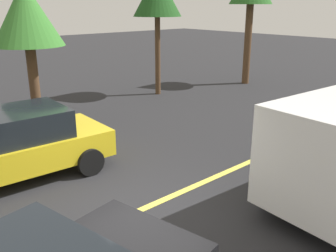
% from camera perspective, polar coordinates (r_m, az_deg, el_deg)
% --- Properties ---
extents(ground_plane, '(80.00, 80.00, 0.00)m').
position_cam_1_polar(ground_plane, '(7.28, -5.58, -13.33)').
color(ground_plane, '#262628').
extents(lane_marking_centre, '(28.00, 0.16, 0.01)m').
position_cam_1_polar(lane_marking_centre, '(9.13, 9.86, -6.59)').
color(lane_marking_centre, '#E0D14C').
extents(car_yellow_approaching, '(4.51, 2.27, 1.57)m').
position_cam_1_polar(car_yellow_approaching, '(9.01, -22.98, -2.76)').
color(car_yellow_approaching, gold).
rests_on(car_yellow_approaching, ground_plane).
extents(tree_centre_verge, '(2.22, 2.22, 4.50)m').
position_cam_1_polar(tree_centre_verge, '(12.82, -20.93, 15.55)').
color(tree_centre_verge, '#513823').
rests_on(tree_centre_verge, ground_plane).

